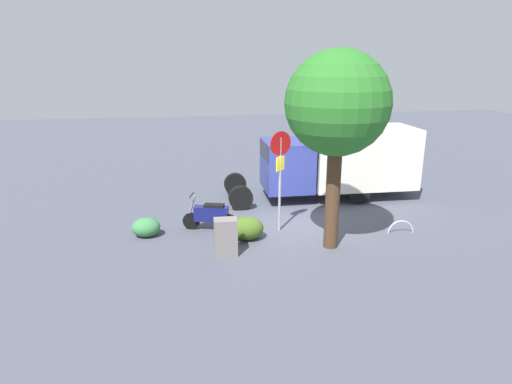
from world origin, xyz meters
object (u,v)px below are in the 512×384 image
motorcycle (211,215)px  utility_cabinet (226,237)px  bike_rack_hoop (400,233)px  box_truck_near (338,159)px  stop_sign (280,166)px  street_tree (337,105)px

motorcycle → utility_cabinet: motorcycle is taller
utility_cabinet → bike_rack_hoop: (-5.72, -0.68, -0.54)m
box_truck_near → motorcycle: 6.01m
box_truck_near → motorcycle: (5.25, 2.72, -1.04)m
stop_sign → utility_cabinet: bearing=39.2°
street_tree → bike_rack_hoop: bearing=-166.1°
motorcycle → street_tree: bearing=166.4°
motorcycle → stop_sign: stop_sign is taller
stop_sign → utility_cabinet: stop_sign is taller
stop_sign → utility_cabinet: 2.96m
box_truck_near → stop_sign: bearing=46.7°
motorcycle → stop_sign: 2.77m
motorcycle → utility_cabinet: (-0.27, 1.98, 0.02)m
utility_cabinet → street_tree: bearing=-179.4°
box_truck_near → utility_cabinet: 6.93m
street_tree → utility_cabinet: (3.13, 0.03, -3.63)m
box_truck_near → street_tree: 5.66m
box_truck_near → bike_rack_hoop: size_ratio=8.83×
box_truck_near → utility_cabinet: box_truck_near is taller
utility_cabinet → box_truck_near: bearing=-136.7°
street_tree → bike_rack_hoop: (-2.60, -0.64, -4.17)m
stop_sign → street_tree: size_ratio=0.57×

